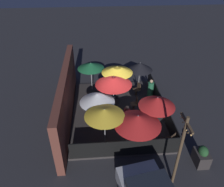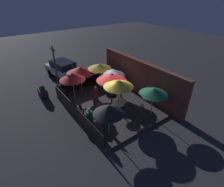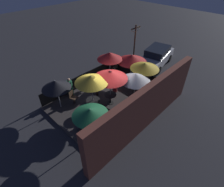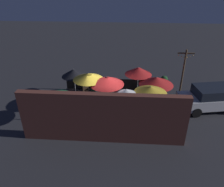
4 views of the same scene
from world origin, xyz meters
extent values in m
plane|color=#2D2D33|center=(0.00, 0.00, 0.00)|extent=(60.00, 60.00, 0.00)
cube|color=#383333|center=(0.00, 0.00, 0.06)|extent=(6.97, 5.41, 0.12)
cube|color=brown|center=(0.00, 2.94, 1.43)|extent=(8.57, 0.36, 2.87)
cube|color=black|center=(0.00, -2.66, 0.59)|extent=(6.77, 0.05, 0.95)
cube|color=black|center=(-3.44, 0.00, 0.59)|extent=(0.05, 5.21, 0.95)
cylinder|color=#B2B2B7|center=(1.21, -0.09, 1.36)|extent=(0.05, 0.05, 2.48)
cone|color=gold|center=(1.21, -0.09, 2.39)|extent=(1.91, 1.91, 0.42)
cylinder|color=#B2B2B7|center=(0.03, 0.23, 1.34)|extent=(0.05, 0.05, 2.44)
cone|color=red|center=(0.03, 0.23, 2.31)|extent=(2.10, 2.10, 0.50)
cylinder|color=#B2B2B7|center=(2.53, -1.78, 1.13)|extent=(0.05, 0.05, 2.03)
cone|color=black|center=(2.53, -1.78, 1.88)|extent=(1.73, 1.73, 0.53)
cylinder|color=#B2B2B7|center=(-2.56, 0.88, 1.22)|extent=(0.05, 0.05, 2.19)
cone|color=gold|center=(-2.56, 0.88, 2.11)|extent=(1.92, 1.92, 0.40)
cylinder|color=#B2B2B7|center=(-1.96, -1.78, 1.26)|extent=(0.05, 0.05, 2.28)
cone|color=red|center=(-1.96, -1.78, 2.14)|extent=(1.85, 1.85, 0.52)
cylinder|color=#B2B2B7|center=(-1.18, 1.20, 1.19)|extent=(0.05, 0.05, 2.13)
cone|color=silver|center=(-1.18, 1.20, 2.00)|extent=(1.86, 1.86, 0.50)
cylinder|color=#B2B2B7|center=(2.69, 1.53, 1.15)|extent=(0.05, 0.05, 2.05)
cone|color=#1E6B3D|center=(2.69, 1.53, 1.97)|extent=(1.80, 1.80, 0.40)
cylinder|color=#B2B2B7|center=(-3.06, -0.61, 1.18)|extent=(0.05, 0.05, 2.11)
cone|color=red|center=(-3.06, -0.61, 1.97)|extent=(2.19, 2.19, 0.51)
cylinder|color=black|center=(1.21, -0.09, 0.13)|extent=(0.47, 0.47, 0.02)
cylinder|color=black|center=(1.21, -0.09, 0.48)|extent=(0.08, 0.08, 0.73)
cylinder|color=black|center=(1.21, -0.09, 0.86)|extent=(0.86, 0.86, 0.04)
cylinder|color=black|center=(0.03, 0.23, 0.13)|extent=(0.42, 0.42, 0.02)
cylinder|color=black|center=(0.03, 0.23, 0.45)|extent=(0.08, 0.08, 0.67)
cylinder|color=black|center=(0.03, 0.23, 0.81)|extent=(0.76, 0.76, 0.04)
cube|color=#4C3828|center=(-0.05, -2.07, 0.34)|extent=(0.08, 0.08, 0.44)
cube|color=#4C3828|center=(-0.05, -2.07, 0.58)|extent=(0.41, 0.41, 0.04)
cube|color=#4C3828|center=(-0.05, -2.25, 0.82)|extent=(0.40, 0.04, 0.44)
cube|color=#4C3828|center=(1.68, -1.47, 0.33)|extent=(0.10, 0.10, 0.43)
cube|color=#4C3828|center=(1.68, -1.47, 0.57)|extent=(0.51, 0.51, 0.04)
cube|color=#4C3828|center=(1.74, -1.64, 0.81)|extent=(0.39, 0.16, 0.44)
cube|color=#4C3828|center=(-0.22, 1.32, 0.34)|extent=(0.10, 0.10, 0.43)
cube|color=#4C3828|center=(-0.22, 1.32, 0.57)|extent=(0.48, 0.48, 0.04)
cube|color=#4C3828|center=(-0.26, 1.49, 0.81)|extent=(0.40, 0.12, 0.44)
cube|color=#4C3828|center=(0.07, -1.03, 0.34)|extent=(0.08, 0.08, 0.43)
cube|color=#4C3828|center=(0.07, -1.03, 0.57)|extent=(0.41, 0.41, 0.04)
cube|color=#4C3828|center=(0.07, -1.21, 0.81)|extent=(0.40, 0.04, 0.44)
cube|color=#4C3828|center=(-3.08, -2.26, 0.36)|extent=(0.11, 0.11, 0.48)
cube|color=#4C3828|center=(-3.08, -2.26, 0.62)|extent=(0.56, 0.56, 0.04)
cube|color=#4C3828|center=(-3.22, -2.38, 0.86)|extent=(0.27, 0.33, 0.44)
cylinder|color=#333338|center=(2.78, 0.52, 0.67)|extent=(0.53, 0.53, 1.10)
sphere|color=tan|center=(2.78, 0.52, 1.34)|extent=(0.25, 0.25, 0.25)
cylinder|color=maroon|center=(-1.09, -0.42, 0.61)|extent=(0.45, 0.45, 0.98)
sphere|color=tan|center=(-1.09, -0.42, 1.20)|extent=(0.21, 0.21, 0.21)
cylinder|color=#236642|center=(1.34, -2.33, 0.69)|extent=(0.54, 0.54, 1.15)
sphere|color=tan|center=(1.34, -2.33, 1.38)|extent=(0.22, 0.22, 0.22)
cube|color=#332D2D|center=(-4.08, -3.52, 0.35)|extent=(0.83, 0.58, 0.71)
ellipsoid|color=#235128|center=(-4.08, -3.52, 0.80)|extent=(0.54, 0.43, 0.49)
cylinder|color=brown|center=(-4.98, -1.91, 1.83)|extent=(0.12, 0.12, 3.66)
cube|color=brown|center=(-4.98, -1.91, 3.41)|extent=(1.10, 0.08, 0.08)
sphere|color=#F4B260|center=(-5.44, -1.91, 3.26)|extent=(0.07, 0.07, 0.07)
sphere|color=#F4B260|center=(-5.26, -1.91, 3.18)|extent=(0.07, 0.07, 0.07)
sphere|color=#F4B260|center=(-5.08, -1.91, 3.13)|extent=(0.07, 0.07, 0.07)
sphere|color=#F4B260|center=(-4.89, -1.91, 3.13)|extent=(0.07, 0.07, 0.07)
sphere|color=#F4B260|center=(-4.71, -1.91, 3.18)|extent=(0.07, 0.07, 0.07)
sphere|color=#F4B260|center=(-4.53, -1.91, 3.26)|extent=(0.07, 0.07, 0.07)
cylinder|color=black|center=(-5.31, -1.21, 0.32)|extent=(0.66, 0.29, 0.64)
camera|label=1|loc=(-10.54, 1.17, 8.47)|focal=35.00mm
camera|label=2|loc=(8.80, -6.09, 7.32)|focal=28.00mm
camera|label=3|loc=(6.23, 6.39, 7.71)|focal=28.00mm
camera|label=4|loc=(-1.09, 12.08, 7.93)|focal=35.00mm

